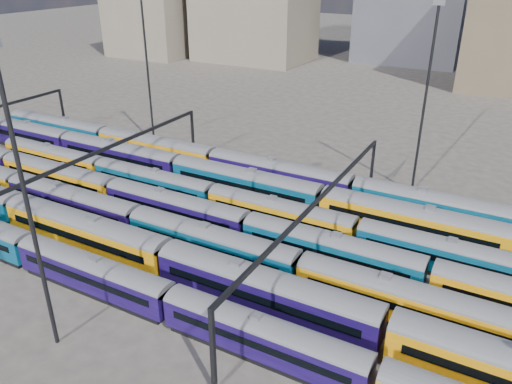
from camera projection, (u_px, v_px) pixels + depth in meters
The scene contains 13 objects.
ground at pixel (236, 241), 58.70m from camera, with size 500.00×500.00×0.00m, color #403B36.
rake_0 at pixel (170, 300), 44.85m from camera, with size 112.52×2.75×4.61m.
rake_1 at pixel (86, 230), 55.32m from camera, with size 111.93×3.28×5.53m.
rake_2 at pixel (211, 241), 53.60m from camera, with size 144.53×3.02×5.08m.
rake_3 at pixel (175, 206), 61.29m from camera, with size 141.21×2.95×4.96m.
rake_4 at pixel (357, 231), 55.97m from camera, with size 115.99×2.83×4.76m.
rake_5 at pixel (322, 199), 62.51m from camera, with size 133.14×3.25×5.48m.
rake_6 at pixel (353, 188), 65.46m from camera, with size 130.78×3.19×5.38m.
gantry_1 at pixel (102, 158), 64.45m from camera, with size 0.35×40.35×8.03m.
gantry_2 at pixel (318, 209), 51.47m from camera, with size 0.35×40.35×8.03m.
mast_1 at pixel (147, 65), 83.16m from camera, with size 1.40×0.50×25.60m.
mast_2 at pixel (26, 198), 37.43m from camera, with size 1.40×0.50×25.60m.
mast_3 at pixel (426, 95), 65.28m from camera, with size 1.40×0.50×25.60m.
Camera 1 is at (26.31, -43.25, 30.37)m, focal length 35.00 mm.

